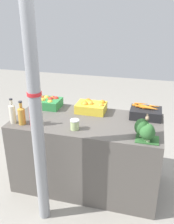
{
  "coord_description": "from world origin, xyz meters",
  "views": [
    {
      "loc": [
        0.66,
        -2.44,
        2.03
      ],
      "look_at": [
        0.0,
        0.0,
        0.95
      ],
      "focal_mm": 40.0,
      "sensor_mm": 36.0,
      "label": 1
    }
  ],
  "objects_px": {
    "broccoli_pile": "(146,130)",
    "pickle_jar": "(75,125)",
    "apple_crate": "(47,102)",
    "sparrow_bird": "(147,118)",
    "carrot_crate": "(146,113)",
    "orange_crate": "(91,107)",
    "juice_bottle_ruby": "(32,115)",
    "support_pole": "(35,106)",
    "juice_bottle_cloudy": "(12,113)",
    "juice_bottle_amber": "(22,115)"
  },
  "relations": [
    {
      "from": "juice_bottle_cloudy",
      "to": "pickle_jar",
      "type": "xyz_separation_m",
      "value": [
        0.69,
        0.03,
        -0.06
      ]
    },
    {
      "from": "carrot_crate",
      "to": "juice_bottle_ruby",
      "type": "distance_m",
      "value": 1.26
    },
    {
      "from": "juice_bottle_amber",
      "to": "pickle_jar",
      "type": "relative_size",
      "value": 2.45
    },
    {
      "from": "carrot_crate",
      "to": "juice_bottle_amber",
      "type": "distance_m",
      "value": 1.38
    },
    {
      "from": "juice_bottle_cloudy",
      "to": "juice_bottle_ruby",
      "type": "distance_m",
      "value": 0.23
    },
    {
      "from": "support_pole",
      "to": "juice_bottle_cloudy",
      "type": "height_order",
      "value": "support_pole"
    },
    {
      "from": "support_pole",
      "to": "pickle_jar",
      "type": "distance_m",
      "value": 0.56
    },
    {
      "from": "apple_crate",
      "to": "carrot_crate",
      "type": "distance_m",
      "value": 1.22
    },
    {
      "from": "support_pole",
      "to": "juice_bottle_amber",
      "type": "distance_m",
      "value": 0.57
    },
    {
      "from": "juice_bottle_amber",
      "to": "pickle_jar",
      "type": "xyz_separation_m",
      "value": [
        0.58,
        0.03,
        -0.05
      ]
    },
    {
      "from": "orange_crate",
      "to": "juice_bottle_ruby",
      "type": "bearing_deg",
      "value": -133.89
    },
    {
      "from": "juice_bottle_cloudy",
      "to": "sparrow_bird",
      "type": "distance_m",
      "value": 1.41
    },
    {
      "from": "juice_bottle_amber",
      "to": "support_pole",
      "type": "bearing_deg",
      "value": -44.77
    },
    {
      "from": "orange_crate",
      "to": "juice_bottle_ruby",
      "type": "distance_m",
      "value": 0.73
    },
    {
      "from": "orange_crate",
      "to": "juice_bottle_amber",
      "type": "bearing_deg",
      "value": -140.27
    },
    {
      "from": "juice_bottle_ruby",
      "to": "pickle_jar",
      "type": "bearing_deg",
      "value": 3.68
    },
    {
      "from": "carrot_crate",
      "to": "orange_crate",
      "type": "bearing_deg",
      "value": 179.97
    },
    {
      "from": "pickle_jar",
      "to": "support_pole",
      "type": "bearing_deg",
      "value": -120.54
    },
    {
      "from": "broccoli_pile",
      "to": "sparrow_bird",
      "type": "bearing_deg",
      "value": 86.67
    },
    {
      "from": "juice_bottle_cloudy",
      "to": "pickle_jar",
      "type": "height_order",
      "value": "juice_bottle_cloudy"
    },
    {
      "from": "juice_bottle_cloudy",
      "to": "broccoli_pile",
      "type": "bearing_deg",
      "value": -0.16
    },
    {
      "from": "broccoli_pile",
      "to": "sparrow_bird",
      "type": "xyz_separation_m",
      "value": [
        0.0,
        0.01,
        0.12
      ]
    },
    {
      "from": "juice_bottle_ruby",
      "to": "juice_bottle_amber",
      "type": "bearing_deg",
      "value": -180.0
    },
    {
      "from": "support_pole",
      "to": "apple_crate",
      "type": "bearing_deg",
      "value": 108.97
    },
    {
      "from": "apple_crate",
      "to": "juice_bottle_ruby",
      "type": "height_order",
      "value": "juice_bottle_ruby"
    },
    {
      "from": "juice_bottle_cloudy",
      "to": "orange_crate",
      "type": "bearing_deg",
      "value": 35.38
    },
    {
      "from": "broccoli_pile",
      "to": "sparrow_bird",
      "type": "relative_size",
      "value": 1.78
    },
    {
      "from": "carrot_crate",
      "to": "juice_bottle_cloudy",
      "type": "xyz_separation_m",
      "value": [
        -1.38,
        -0.52,
        0.06
      ]
    },
    {
      "from": "carrot_crate",
      "to": "juice_bottle_cloudy",
      "type": "relative_size",
      "value": 1.23
    },
    {
      "from": "carrot_crate",
      "to": "juice_bottle_ruby",
      "type": "height_order",
      "value": "juice_bottle_ruby"
    },
    {
      "from": "carrot_crate",
      "to": "sparrow_bird",
      "type": "bearing_deg",
      "value": -87.17
    },
    {
      "from": "orange_crate",
      "to": "carrot_crate",
      "type": "distance_m",
      "value": 0.64
    },
    {
      "from": "apple_crate",
      "to": "sparrow_bird",
      "type": "bearing_deg",
      "value": -22.53
    },
    {
      "from": "juice_bottle_amber",
      "to": "juice_bottle_ruby",
      "type": "height_order",
      "value": "juice_bottle_ruby"
    },
    {
      "from": "apple_crate",
      "to": "carrot_crate",
      "type": "relative_size",
      "value": 1.0
    },
    {
      "from": "apple_crate",
      "to": "carrot_crate",
      "type": "height_order",
      "value": "carrot_crate"
    },
    {
      "from": "juice_bottle_ruby",
      "to": "pickle_jar",
      "type": "distance_m",
      "value": 0.46
    },
    {
      "from": "juice_bottle_cloudy",
      "to": "juice_bottle_ruby",
      "type": "height_order",
      "value": "juice_bottle_cloudy"
    },
    {
      "from": "orange_crate",
      "to": "pickle_jar",
      "type": "height_order",
      "value": "orange_crate"
    },
    {
      "from": "pickle_jar",
      "to": "sparrow_bird",
      "type": "xyz_separation_m",
      "value": [
        0.71,
        -0.02,
        0.17
      ]
    },
    {
      "from": "pickle_jar",
      "to": "carrot_crate",
      "type": "bearing_deg",
      "value": 35.68
    },
    {
      "from": "carrot_crate",
      "to": "juice_bottle_amber",
      "type": "height_order",
      "value": "juice_bottle_amber"
    },
    {
      "from": "broccoli_pile",
      "to": "pickle_jar",
      "type": "height_order",
      "value": "broccoli_pile"
    },
    {
      "from": "orange_crate",
      "to": "sparrow_bird",
      "type": "distance_m",
      "value": 0.86
    },
    {
      "from": "carrot_crate",
      "to": "juice_bottle_cloudy",
      "type": "height_order",
      "value": "juice_bottle_cloudy"
    },
    {
      "from": "juice_bottle_cloudy",
      "to": "juice_bottle_amber",
      "type": "xyz_separation_m",
      "value": [
        0.11,
        0.0,
        -0.01
      ]
    },
    {
      "from": "apple_crate",
      "to": "pickle_jar",
      "type": "bearing_deg",
      "value": -43.21
    },
    {
      "from": "support_pole",
      "to": "orange_crate",
      "type": "bearing_deg",
      "value": 72.69
    },
    {
      "from": "sparrow_bird",
      "to": "broccoli_pile",
      "type": "bearing_deg",
      "value": -5.77
    },
    {
      "from": "broccoli_pile",
      "to": "juice_bottle_ruby",
      "type": "bearing_deg",
      "value": 179.81
    }
  ]
}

